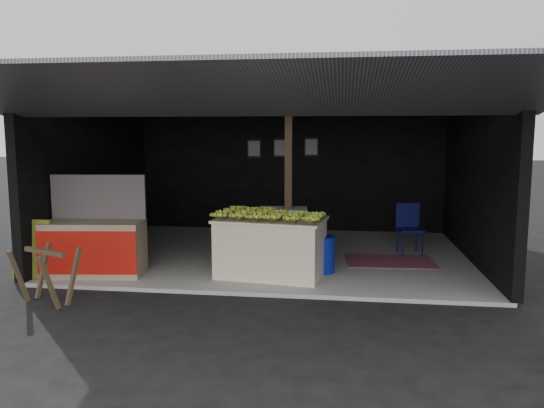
# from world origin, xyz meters

# --- Properties ---
(ground) EXTENTS (80.00, 80.00, 0.00)m
(ground) POSITION_xyz_m (0.00, 0.00, 0.00)
(ground) COLOR black
(ground) RESTS_ON ground
(concrete_slab) EXTENTS (7.00, 5.00, 0.06)m
(concrete_slab) POSITION_xyz_m (0.00, 2.50, 0.03)
(concrete_slab) COLOR gray
(concrete_slab) RESTS_ON ground
(shophouse) EXTENTS (7.40, 7.29, 3.02)m
(shophouse) POSITION_xyz_m (0.00, 2.82, 2.10)
(shophouse) COLOR black
(shophouse) RESTS_ON ground
(banana_table) EXTENTS (1.76, 1.23, 0.90)m
(banana_table) POSITION_xyz_m (0.13, 0.92, 0.51)
(banana_table) COLOR silver
(banana_table) RESTS_ON concrete_slab
(banana_pile) EXTENTS (1.62, 1.11, 0.18)m
(banana_pile) POSITION_xyz_m (0.13, 0.92, 1.05)
(banana_pile) COLOR gold
(banana_pile) RESTS_ON banana_table
(white_crate) EXTENTS (0.88, 0.64, 0.92)m
(white_crate) POSITION_xyz_m (0.21, 1.90, 0.52)
(white_crate) COLOR white
(white_crate) RESTS_ON concrete_slab
(neighbor_stall) EXTENTS (1.57, 0.85, 1.55)m
(neighbor_stall) POSITION_xyz_m (-2.60, 0.62, 0.53)
(neighbor_stall) COLOR #998466
(neighbor_stall) RESTS_ON concrete_slab
(green_signboard) EXTENTS (0.60, 0.12, 0.90)m
(green_signboard) POSITION_xyz_m (-3.45, 0.28, 0.51)
(green_signboard) COLOR black
(green_signboard) RESTS_ON concrete_slab
(sawhorse) EXTENTS (0.87, 0.86, 0.75)m
(sawhorse) POSITION_xyz_m (-2.64, -0.70, 0.47)
(sawhorse) COLOR #493924
(sawhorse) RESTS_ON ground
(water_barrel) EXTENTS (0.37, 0.37, 0.55)m
(water_barrel) POSITION_xyz_m (0.92, 1.23, 0.34)
(water_barrel) COLOR navy
(water_barrel) RESTS_ON concrete_slab
(plastic_chair) EXTENTS (0.50, 0.50, 0.92)m
(plastic_chair) POSITION_xyz_m (2.43, 2.79, 0.60)
(plastic_chair) COLOR #0A0C39
(plastic_chair) RESTS_ON concrete_slab
(magenta_rug) EXTENTS (1.55, 1.07, 0.01)m
(magenta_rug) POSITION_xyz_m (2.04, 2.10, 0.07)
(magenta_rug) COLOR #7F1C4B
(magenta_rug) RESTS_ON concrete_slab
(picture_frames) EXTENTS (1.62, 0.04, 0.46)m
(picture_frames) POSITION_xyz_m (-0.17, 4.89, 1.93)
(picture_frames) COLOR black
(picture_frames) RESTS_ON shophouse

